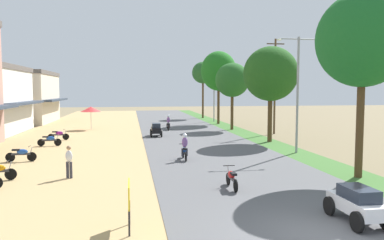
% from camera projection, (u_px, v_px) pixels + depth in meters
% --- Properties ---
extents(ground_plane, '(180.00, 180.00, 0.00)m').
position_uv_depth(ground_plane, '(322.00, 239.00, 11.08)').
color(ground_plane, '#7A6B4C').
extents(road_strip, '(9.00, 140.00, 0.08)m').
position_uv_depth(road_strip, '(322.00, 238.00, 11.08)').
color(road_strip, '#565659').
rests_on(road_strip, ground).
extents(shophouse_far, '(9.01, 11.74, 6.90)m').
position_uv_depth(shophouse_far, '(21.00, 97.00, 50.28)').
color(shophouse_far, beige).
rests_on(shophouse_far, ground).
extents(parked_motorbike_fourth, '(1.80, 0.54, 0.94)m').
position_uv_depth(parked_motorbike_fourth, '(21.00, 153.00, 22.81)').
color(parked_motorbike_fourth, black).
rests_on(parked_motorbike_fourth, dirt_shoulder).
extents(parked_motorbike_fifth, '(1.80, 0.54, 0.94)m').
position_uv_depth(parked_motorbike_fifth, '(50.00, 140.00, 29.17)').
color(parked_motorbike_fifth, black).
rests_on(parked_motorbike_fifth, dirt_shoulder).
extents(parked_motorbike_sixth, '(1.80, 0.54, 0.94)m').
position_uv_depth(parked_motorbike_sixth, '(59.00, 134.00, 32.66)').
color(parked_motorbike_sixth, black).
rests_on(parked_motorbike_sixth, dirt_shoulder).
extents(street_signboard, '(0.06, 1.30, 1.50)m').
position_uv_depth(street_signboard, '(129.00, 197.00, 11.57)').
color(street_signboard, '#262628').
rests_on(street_signboard, dirt_shoulder).
extents(vendor_umbrella, '(2.20, 2.20, 2.52)m').
position_uv_depth(vendor_umbrella, '(91.00, 109.00, 41.18)').
color(vendor_umbrella, '#99999E').
rests_on(vendor_umbrella, dirt_shoulder).
extents(pedestrian_on_shoulder, '(0.42, 0.34, 1.62)m').
position_uv_depth(pedestrian_on_shoulder, '(69.00, 160.00, 18.45)').
color(pedestrian_on_shoulder, '#33333D').
rests_on(pedestrian_on_shoulder, dirt_shoulder).
extents(median_tree_nearest, '(4.46, 4.46, 9.11)m').
position_uv_depth(median_tree_nearest, '(363.00, 40.00, 18.22)').
color(median_tree_nearest, '#4C351E').
rests_on(median_tree_nearest, median_strip).
extents(median_tree_second, '(4.53, 4.53, 7.96)m').
position_uv_depth(median_tree_second, '(271.00, 74.00, 31.21)').
color(median_tree_second, '#4C351E').
rests_on(median_tree_second, median_strip).
extents(median_tree_third, '(3.70, 3.70, 7.30)m').
position_uv_depth(median_tree_third, '(232.00, 80.00, 40.97)').
color(median_tree_third, '#4C351E').
rests_on(median_tree_third, median_strip).
extents(median_tree_fourth, '(4.52, 4.52, 9.28)m').
position_uv_depth(median_tree_fourth, '(219.00, 71.00, 47.92)').
color(median_tree_fourth, '#4C351E').
rests_on(median_tree_fourth, median_strip).
extents(median_tree_fifth, '(3.38, 3.38, 8.71)m').
position_uv_depth(median_tree_fifth, '(203.00, 73.00, 58.20)').
color(median_tree_fifth, '#4C351E').
rests_on(median_tree_fifth, median_strip).
extents(streetlamp_near, '(3.16, 0.20, 7.94)m').
position_uv_depth(streetlamp_near, '(298.00, 87.00, 25.75)').
color(streetlamp_near, gray).
rests_on(streetlamp_near, median_strip).
extents(streetlamp_mid, '(3.16, 0.20, 8.44)m').
position_uv_depth(streetlamp_mid, '(214.00, 87.00, 51.60)').
color(streetlamp_mid, gray).
rests_on(streetlamp_mid, median_strip).
extents(utility_pole_near, '(1.80, 0.20, 9.45)m').
position_uv_depth(utility_pole_near, '(275.00, 85.00, 37.37)').
color(utility_pole_near, brown).
rests_on(utility_pole_near, ground).
extents(car_sedan_white, '(1.10, 2.26, 1.19)m').
position_uv_depth(car_sedan_white, '(357.00, 203.00, 12.21)').
color(car_sedan_white, silver).
rests_on(car_sedan_white, road_strip).
extents(car_hatchback_black, '(1.04, 2.00, 1.23)m').
position_uv_depth(car_hatchback_black, '(156.00, 129.00, 35.18)').
color(car_hatchback_black, black).
rests_on(car_hatchback_black, road_strip).
extents(motorbike_ahead_second, '(0.54, 1.80, 0.94)m').
position_uv_depth(motorbike_ahead_second, '(232.00, 177.00, 16.48)').
color(motorbike_ahead_second, black).
rests_on(motorbike_ahead_second, road_strip).
extents(motorbike_ahead_third, '(0.54, 1.80, 1.66)m').
position_uv_depth(motorbike_ahead_third, '(184.00, 147.00, 23.23)').
color(motorbike_ahead_third, black).
rests_on(motorbike_ahead_third, road_strip).
extents(motorbike_ahead_fourth, '(0.54, 1.80, 1.66)m').
position_uv_depth(motorbike_ahead_fourth, '(168.00, 123.00, 40.61)').
color(motorbike_ahead_fourth, black).
rests_on(motorbike_ahead_fourth, road_strip).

